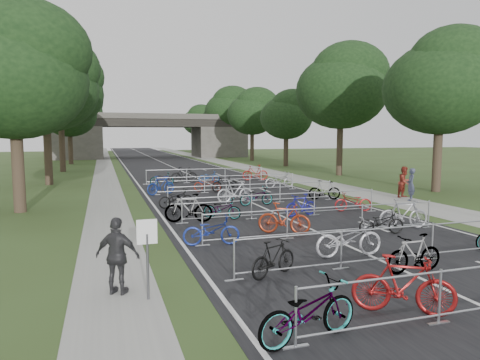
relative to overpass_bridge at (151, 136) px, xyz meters
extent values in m
cube|color=black|center=(0.00, -15.00, -3.53)|extent=(11.00, 140.00, 0.01)
cube|color=gray|center=(8.00, -15.00, -3.53)|extent=(3.00, 140.00, 0.01)
cube|color=gray|center=(-7.50, -15.00, -3.53)|extent=(2.00, 140.00, 0.01)
cube|color=silver|center=(0.00, -15.00, -3.53)|extent=(0.12, 140.00, 0.00)
cube|color=#44423C|center=(-11.50, 0.00, -1.03)|extent=(8.00, 8.00, 5.00)
cube|color=#44423C|center=(11.50, 0.00, -1.03)|extent=(8.00, 8.00, 5.00)
cube|color=black|center=(0.00, 0.00, 2.07)|extent=(30.00, 8.00, 1.20)
cube|color=#44423C|center=(0.00, -3.80, 3.07)|extent=(30.00, 0.40, 0.90)
cube|color=#44423C|center=(0.00, 3.80, 3.07)|extent=(30.00, 0.40, 0.90)
cylinder|color=#4C4C51|center=(-6.80, -62.00, -2.78)|extent=(0.06, 0.06, 1.50)
cube|color=white|center=(-6.80, -62.00, -1.98)|extent=(0.45, 0.04, 0.55)
cylinder|color=#33261C|center=(-11.50, -49.00, -1.43)|extent=(0.56, 0.56, 4.20)
ellipsoid|color=black|center=(-11.50, -49.00, 2.68)|extent=(6.72, 6.72, 5.51)
sphere|color=black|center=(-10.90, -49.50, 4.03)|extent=(5.38, 5.38, 5.38)
sphere|color=black|center=(-12.00, -48.50, 1.84)|extent=(4.37, 4.37, 4.37)
cylinder|color=#33261C|center=(13.00, -49.00, -1.29)|extent=(0.56, 0.56, 4.48)
ellipsoid|color=black|center=(13.00, -49.00, 3.10)|extent=(7.17, 7.17, 5.88)
sphere|color=black|center=(13.60, -49.50, 4.53)|extent=(5.73, 5.73, 5.73)
sphere|color=black|center=(12.50, -48.50, 2.20)|extent=(4.66, 4.66, 4.66)
cylinder|color=#33261C|center=(-11.50, -37.00, -1.17)|extent=(0.56, 0.56, 4.72)
ellipsoid|color=black|center=(-11.50, -37.00, 3.46)|extent=(7.56, 7.56, 6.20)
sphere|color=black|center=(-10.90, -37.50, 4.97)|extent=(6.05, 6.05, 6.05)
sphere|color=black|center=(-12.00, -36.50, 2.51)|extent=(4.91, 4.91, 4.91)
cylinder|color=#33261C|center=(13.00, -37.00, -0.98)|extent=(0.56, 0.56, 5.11)
ellipsoid|color=black|center=(13.00, -37.00, 4.03)|extent=(8.18, 8.18, 6.70)
sphere|color=black|center=(13.60, -37.50, 5.66)|extent=(6.54, 6.54, 6.54)
sphere|color=black|center=(12.50, -36.50, 3.01)|extent=(5.31, 5.31, 5.31)
cylinder|color=#33261C|center=(-11.50, -25.00, -0.91)|extent=(0.56, 0.56, 5.25)
ellipsoid|color=black|center=(-11.50, -25.00, 4.24)|extent=(8.40, 8.40, 6.89)
sphere|color=black|center=(-10.90, -25.50, 5.92)|extent=(6.72, 6.72, 6.72)
sphere|color=black|center=(-12.00, -24.50, 3.19)|extent=(5.46, 5.46, 5.46)
cylinder|color=#33261C|center=(13.00, -25.00, -1.61)|extent=(0.56, 0.56, 3.85)
ellipsoid|color=black|center=(13.00, -25.00, 2.16)|extent=(6.16, 6.16, 5.05)
sphere|color=black|center=(13.60, -25.50, 3.40)|extent=(4.93, 4.93, 4.93)
sphere|color=black|center=(12.50, -24.50, 1.39)|extent=(4.00, 4.00, 4.00)
cylinder|color=#33261C|center=(-11.50, -13.00, -1.43)|extent=(0.56, 0.56, 4.20)
ellipsoid|color=black|center=(-11.50, -13.00, 2.68)|extent=(6.72, 6.72, 5.51)
sphere|color=black|center=(-10.90, -13.50, 4.03)|extent=(5.38, 5.38, 5.38)
sphere|color=black|center=(-12.00, -12.50, 1.84)|extent=(4.37, 4.37, 4.37)
cylinder|color=#33261C|center=(13.00, -13.00, -1.29)|extent=(0.56, 0.56, 4.48)
ellipsoid|color=black|center=(13.00, -13.00, 3.10)|extent=(7.17, 7.17, 5.88)
sphere|color=black|center=(13.60, -13.50, 4.53)|extent=(5.73, 5.73, 5.73)
sphere|color=black|center=(12.50, -12.50, 2.20)|extent=(4.66, 4.66, 4.66)
cylinder|color=#33261C|center=(-11.50, -1.00, -1.17)|extent=(0.56, 0.56, 4.72)
ellipsoid|color=black|center=(-11.50, -1.00, 3.46)|extent=(7.56, 7.56, 6.20)
sphere|color=black|center=(-10.90, -1.50, 4.97)|extent=(6.05, 6.05, 6.05)
sphere|color=black|center=(-12.00, -0.50, 2.51)|extent=(4.91, 4.91, 4.91)
cylinder|color=#33261C|center=(13.00, -1.00, -0.98)|extent=(0.56, 0.56, 5.11)
ellipsoid|color=black|center=(13.00, -1.00, 4.03)|extent=(8.18, 8.18, 6.70)
sphere|color=black|center=(13.60, -1.50, 5.66)|extent=(6.54, 6.54, 6.54)
sphere|color=black|center=(12.50, -0.50, 3.01)|extent=(5.31, 5.31, 5.31)
cylinder|color=#33261C|center=(-11.50, 11.00, -0.91)|extent=(0.56, 0.56, 5.25)
ellipsoid|color=black|center=(-11.50, 11.00, 4.24)|extent=(8.40, 8.40, 6.89)
sphere|color=black|center=(-10.90, 10.50, 5.92)|extent=(6.72, 6.72, 6.72)
sphere|color=black|center=(-12.00, 11.50, 3.19)|extent=(5.46, 5.46, 5.46)
cylinder|color=#33261C|center=(13.00, 11.00, -1.61)|extent=(0.56, 0.56, 3.85)
ellipsoid|color=black|center=(13.00, 11.00, 2.16)|extent=(6.16, 6.16, 5.05)
sphere|color=black|center=(13.60, 10.50, 3.40)|extent=(4.93, 4.93, 4.93)
sphere|color=black|center=(12.50, 11.50, 1.39)|extent=(4.00, 4.00, 4.00)
cylinder|color=#33261C|center=(-11.50, 23.00, -1.43)|extent=(0.56, 0.56, 4.20)
ellipsoid|color=black|center=(-11.50, 23.00, 2.68)|extent=(6.72, 6.72, 5.51)
sphere|color=black|center=(-10.90, 22.50, 4.03)|extent=(5.38, 5.38, 5.38)
sphere|color=black|center=(-12.00, 23.50, 1.84)|extent=(4.37, 4.37, 4.37)
cylinder|color=#33261C|center=(13.00, 23.00, -1.29)|extent=(0.56, 0.56, 4.48)
ellipsoid|color=black|center=(13.00, 23.00, 3.10)|extent=(7.17, 7.17, 5.88)
sphere|color=black|center=(13.60, 22.50, 4.53)|extent=(5.73, 5.73, 5.73)
sphere|color=black|center=(12.50, 23.50, 2.20)|extent=(4.66, 4.66, 4.66)
cylinder|color=#ADAFB5|center=(-4.60, -65.00, -2.98)|extent=(0.05, 0.05, 1.10)
cube|color=#ADAFB5|center=(-4.60, -65.00, -3.52)|extent=(0.50, 0.08, 0.03)
cylinder|color=#ADAFB5|center=(-1.53, -65.00, -2.98)|extent=(0.05, 0.05, 1.10)
cube|color=#ADAFB5|center=(-1.53, -65.00, -3.52)|extent=(0.50, 0.08, 0.03)
cylinder|color=#ADAFB5|center=(0.00, -61.40, -2.48)|extent=(9.20, 0.04, 0.04)
cylinder|color=#ADAFB5|center=(0.00, -61.40, -3.35)|extent=(9.20, 0.04, 0.04)
cylinder|color=#ADAFB5|center=(-4.60, -61.40, -2.98)|extent=(0.05, 0.05, 1.10)
cube|color=#ADAFB5|center=(-4.60, -61.40, -3.52)|extent=(0.50, 0.08, 0.03)
cylinder|color=#ADAFB5|center=(-1.53, -61.40, -2.98)|extent=(0.05, 0.05, 1.10)
cube|color=#ADAFB5|center=(-1.53, -61.40, -3.52)|extent=(0.50, 0.08, 0.03)
cylinder|color=#ADAFB5|center=(1.53, -61.40, -2.98)|extent=(0.05, 0.05, 1.10)
cube|color=#ADAFB5|center=(1.53, -61.40, -3.52)|extent=(0.50, 0.08, 0.03)
cylinder|color=#ADAFB5|center=(0.00, -57.80, -2.48)|extent=(9.20, 0.04, 0.04)
cylinder|color=#ADAFB5|center=(0.00, -57.80, -3.35)|extent=(9.20, 0.04, 0.04)
cylinder|color=#ADAFB5|center=(-4.60, -57.80, -2.98)|extent=(0.05, 0.05, 1.10)
cube|color=#ADAFB5|center=(-4.60, -57.80, -3.52)|extent=(0.50, 0.08, 0.03)
cylinder|color=#ADAFB5|center=(-1.53, -57.80, -2.98)|extent=(0.05, 0.05, 1.10)
cube|color=#ADAFB5|center=(-1.53, -57.80, -3.52)|extent=(0.50, 0.08, 0.03)
cylinder|color=#ADAFB5|center=(1.53, -57.80, -2.98)|extent=(0.05, 0.05, 1.10)
cube|color=#ADAFB5|center=(1.53, -57.80, -3.52)|extent=(0.50, 0.08, 0.03)
cylinder|color=#ADAFB5|center=(4.60, -57.80, -2.98)|extent=(0.05, 0.05, 1.10)
cube|color=#ADAFB5|center=(4.60, -57.80, -3.52)|extent=(0.50, 0.08, 0.03)
cylinder|color=#ADAFB5|center=(0.00, -54.00, -2.48)|extent=(9.20, 0.04, 0.04)
cylinder|color=#ADAFB5|center=(0.00, -54.00, -3.35)|extent=(9.20, 0.04, 0.04)
cylinder|color=#ADAFB5|center=(-4.60, -54.00, -2.98)|extent=(0.05, 0.05, 1.10)
cube|color=#ADAFB5|center=(-4.60, -54.00, -3.52)|extent=(0.50, 0.08, 0.03)
cylinder|color=#ADAFB5|center=(-1.53, -54.00, -2.98)|extent=(0.05, 0.05, 1.10)
cube|color=#ADAFB5|center=(-1.53, -54.00, -3.52)|extent=(0.50, 0.08, 0.03)
cylinder|color=#ADAFB5|center=(1.53, -54.00, -2.98)|extent=(0.05, 0.05, 1.10)
cube|color=#ADAFB5|center=(1.53, -54.00, -3.52)|extent=(0.50, 0.08, 0.03)
cylinder|color=#ADAFB5|center=(4.60, -54.00, -2.98)|extent=(0.05, 0.05, 1.10)
cube|color=#ADAFB5|center=(4.60, -54.00, -3.52)|extent=(0.50, 0.08, 0.03)
cylinder|color=#ADAFB5|center=(0.00, -50.00, -2.48)|extent=(9.20, 0.04, 0.04)
cylinder|color=#ADAFB5|center=(0.00, -50.00, -3.35)|extent=(9.20, 0.04, 0.04)
cylinder|color=#ADAFB5|center=(-4.60, -50.00, -2.98)|extent=(0.05, 0.05, 1.10)
cube|color=#ADAFB5|center=(-4.60, -50.00, -3.52)|extent=(0.50, 0.08, 0.03)
cylinder|color=#ADAFB5|center=(-1.53, -50.00, -2.98)|extent=(0.05, 0.05, 1.10)
cube|color=#ADAFB5|center=(-1.53, -50.00, -3.52)|extent=(0.50, 0.08, 0.03)
cylinder|color=#ADAFB5|center=(1.53, -50.00, -2.98)|extent=(0.05, 0.05, 1.10)
cube|color=#ADAFB5|center=(1.53, -50.00, -3.52)|extent=(0.50, 0.08, 0.03)
cylinder|color=#ADAFB5|center=(4.60, -50.00, -2.98)|extent=(0.05, 0.05, 1.10)
cube|color=#ADAFB5|center=(4.60, -50.00, -3.52)|extent=(0.50, 0.08, 0.03)
cylinder|color=#ADAFB5|center=(0.00, -45.00, -2.48)|extent=(9.20, 0.04, 0.04)
cylinder|color=#ADAFB5|center=(0.00, -45.00, -3.35)|extent=(9.20, 0.04, 0.04)
cylinder|color=#ADAFB5|center=(-4.60, -45.00, -2.98)|extent=(0.05, 0.05, 1.10)
cube|color=#ADAFB5|center=(-4.60, -45.00, -3.52)|extent=(0.50, 0.08, 0.03)
cylinder|color=#ADAFB5|center=(-1.53, -45.00, -2.98)|extent=(0.05, 0.05, 1.10)
cube|color=#ADAFB5|center=(-1.53, -45.00, -3.52)|extent=(0.50, 0.08, 0.03)
cylinder|color=#ADAFB5|center=(1.53, -45.00, -2.98)|extent=(0.05, 0.05, 1.10)
cube|color=#ADAFB5|center=(1.53, -45.00, -3.52)|extent=(0.50, 0.08, 0.03)
cylinder|color=#ADAFB5|center=(4.60, -45.00, -2.98)|extent=(0.05, 0.05, 1.10)
cube|color=#ADAFB5|center=(4.60, -45.00, -3.52)|extent=(0.50, 0.08, 0.03)
cylinder|color=#ADAFB5|center=(0.00, -39.00, -2.48)|extent=(9.20, 0.04, 0.04)
cylinder|color=#ADAFB5|center=(0.00, -39.00, -3.35)|extent=(9.20, 0.04, 0.04)
cylinder|color=#ADAFB5|center=(-4.60, -39.00, -2.98)|extent=(0.05, 0.05, 1.10)
cube|color=#ADAFB5|center=(-4.60, -39.00, -3.52)|extent=(0.50, 0.08, 0.03)
cylinder|color=#ADAFB5|center=(-1.53, -39.00, -2.98)|extent=(0.05, 0.05, 1.10)
cube|color=#ADAFB5|center=(-1.53, -39.00, -3.52)|extent=(0.50, 0.08, 0.03)
cylinder|color=#ADAFB5|center=(1.53, -39.00, -2.98)|extent=(0.05, 0.05, 1.10)
cube|color=#ADAFB5|center=(1.53, -39.00, -3.52)|extent=(0.50, 0.08, 0.03)
cylinder|color=#ADAFB5|center=(4.60, -39.00, -2.98)|extent=(0.05, 0.05, 1.10)
cube|color=#ADAFB5|center=(4.60, -39.00, -3.52)|extent=(0.50, 0.08, 0.03)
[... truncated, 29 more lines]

